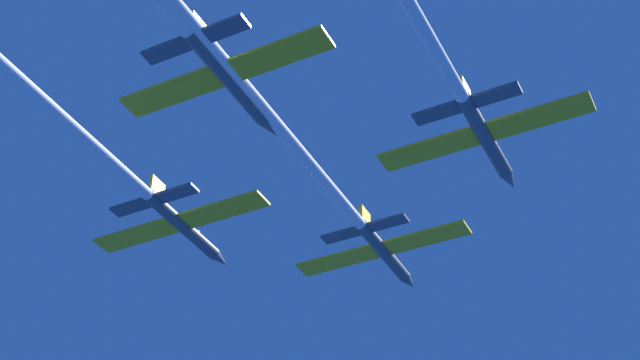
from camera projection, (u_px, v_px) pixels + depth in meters
The scene contains 3 objects.
jet_lead at pixel (311, 165), 88.86m from camera, with size 19.48×61.17×3.23m.
jet_left_wing at pixel (81, 135), 83.13m from camera, with size 19.48×58.78×3.23m.
jet_right_wing at pixel (433, 45), 74.48m from camera, with size 19.48×51.27×3.23m.
Camera 1 is at (32.34, -79.68, -53.35)m, focal length 52.81 mm.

